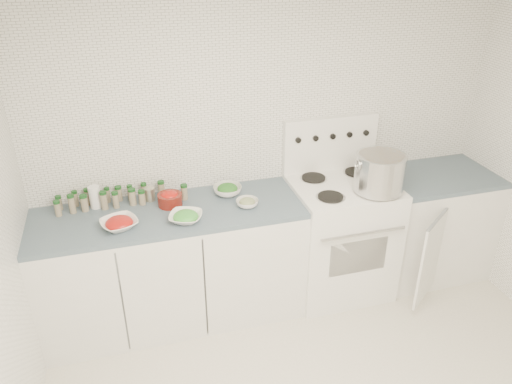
% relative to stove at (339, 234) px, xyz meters
% --- Properties ---
extents(room_walls, '(3.54, 3.04, 2.52)m').
position_rel_stove_xyz_m(room_walls, '(-0.48, -1.19, 1.06)').
color(room_walls, white).
rests_on(room_walls, ground).
extents(counter_left, '(1.85, 0.62, 0.90)m').
position_rel_stove_xyz_m(counter_left, '(-1.30, 0.00, -0.05)').
color(counter_left, white).
rests_on(counter_left, ground).
extents(stove, '(0.76, 0.70, 1.36)m').
position_rel_stove_xyz_m(stove, '(0.00, 0.00, 0.00)').
color(stove, white).
rests_on(stove, ground).
extents(counter_right, '(0.89, 0.87, 0.90)m').
position_rel_stove_xyz_m(counter_right, '(0.82, -0.00, -0.05)').
color(counter_right, white).
rests_on(counter_right, ground).
extents(stock_pot, '(0.38, 0.36, 0.27)m').
position_rel_stove_xyz_m(stock_pot, '(0.19, -0.17, 0.60)').
color(stock_pot, silver).
rests_on(stock_pot, stove).
extents(bowl_tomato, '(0.29, 0.29, 0.08)m').
position_rel_stove_xyz_m(bowl_tomato, '(-1.63, -0.12, 0.44)').
color(bowl_tomato, white).
rests_on(bowl_tomato, counter_left).
extents(bowl_snowpea, '(0.28, 0.28, 0.07)m').
position_rel_stove_xyz_m(bowl_snowpea, '(-1.21, -0.15, 0.43)').
color(bowl_snowpea, white).
rests_on(bowl_snowpea, counter_left).
extents(bowl_broccoli, '(0.23, 0.23, 0.08)m').
position_rel_stove_xyz_m(bowl_broccoli, '(-0.85, 0.14, 0.44)').
color(bowl_broccoli, white).
rests_on(bowl_broccoli, counter_left).
extents(bowl_zucchini, '(0.19, 0.19, 0.06)m').
position_rel_stove_xyz_m(bowl_zucchini, '(-0.76, -0.07, 0.43)').
color(bowl_zucchini, white).
rests_on(bowl_zucchini, counter_left).
extents(bowl_pepper, '(0.17, 0.17, 0.11)m').
position_rel_stove_xyz_m(bowl_pepper, '(-1.28, 0.09, 0.46)').
color(bowl_pepper, '#5E1710').
rests_on(bowl_pepper, counter_left).
extents(salt_canister, '(0.10, 0.10, 0.16)m').
position_rel_stove_xyz_m(salt_canister, '(-1.78, 0.21, 0.48)').
color(salt_canister, white).
rests_on(salt_canister, counter_left).
extents(tin_can, '(0.09, 0.09, 0.10)m').
position_rel_stove_xyz_m(tin_can, '(-1.41, 0.21, 0.45)').
color(tin_can, '#A9A48F').
rests_on(tin_can, counter_left).
extents(spice_cluster, '(0.90, 0.16, 0.14)m').
position_rel_stove_xyz_m(spice_cluster, '(-1.66, 0.20, 0.46)').
color(spice_cluster, gray).
rests_on(spice_cluster, counter_left).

